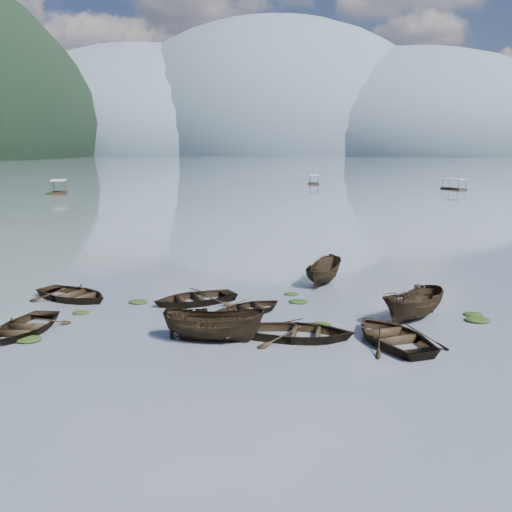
# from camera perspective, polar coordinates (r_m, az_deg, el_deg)

# --- Properties ---
(ground_plane) EXTENTS (2400.00, 2400.00, 0.00)m
(ground_plane) POSITION_cam_1_polar(r_m,az_deg,el_deg) (23.30, -3.00, -10.31)
(ground_plane) COLOR #515A66
(haze_mtn_a) EXTENTS (520.00, 520.00, 280.00)m
(haze_mtn_a) POSITION_cam_1_polar(r_m,az_deg,el_deg) (958.43, -10.36, 9.97)
(haze_mtn_a) COLOR #475666
(haze_mtn_a) RESTS_ON ground
(haze_mtn_b) EXTENTS (520.00, 520.00, 340.00)m
(haze_mtn_b) POSITION_cam_1_polar(r_m,az_deg,el_deg) (923.71, 1.84, 10.12)
(haze_mtn_b) COLOR #475666
(haze_mtn_b) RESTS_ON ground
(haze_mtn_c) EXTENTS (520.00, 520.00, 260.00)m
(haze_mtn_c) POSITION_cam_1_polar(r_m,az_deg,el_deg) (931.61, 14.39, 9.80)
(haze_mtn_c) COLOR #475666
(haze_mtn_c) RESTS_ON ground
(rowboat_0) EXTENTS (3.25, 4.54, 0.94)m
(rowboat_0) POSITION_cam_1_polar(r_m,az_deg,el_deg) (28.65, -22.09, -7.06)
(rowboat_0) COLOR black
(rowboat_0) RESTS_ON ground
(rowboat_1) EXTENTS (4.66, 4.69, 0.80)m
(rowboat_1) POSITION_cam_1_polar(r_m,az_deg,el_deg) (29.75, -0.45, -5.61)
(rowboat_1) COLOR black
(rowboat_1) RESTS_ON ground
(rowboat_2) EXTENTS (4.66, 1.96, 1.77)m
(rowboat_2) POSITION_cam_1_polar(r_m,az_deg,el_deg) (25.46, -4.25, -8.47)
(rowboat_2) COLOR black
(rowboat_2) RESTS_ON ground
(rowboat_3) EXTENTS (5.27, 5.98, 1.03)m
(rowboat_3) POSITION_cam_1_polar(r_m,az_deg,el_deg) (25.94, 13.49, -8.39)
(rowboat_3) COLOR black
(rowboat_3) RESTS_ON ground
(rowboat_4) EXTENTS (5.04, 3.75, 1.00)m
(rowboat_4) POSITION_cam_1_polar(r_m,az_deg,el_deg) (25.76, 4.40, -8.25)
(rowboat_4) COLOR black
(rowboat_4) RESTS_ON ground
(rowboat_5) EXTENTS (4.34, 4.65, 1.79)m
(rowboat_5) POSITION_cam_1_polar(r_m,az_deg,el_deg) (29.44, 15.44, -6.18)
(rowboat_5) COLOR black
(rowboat_5) RESTS_ON ground
(rowboat_6) EXTENTS (5.86, 5.24, 1.00)m
(rowboat_6) POSITION_cam_1_polar(r_m,az_deg,el_deg) (33.75, -17.78, -4.16)
(rowboat_6) COLOR black
(rowboat_6) RESTS_ON ground
(rowboat_7) EXTENTS (5.73, 5.34, 0.97)m
(rowboat_7) POSITION_cam_1_polar(r_m,az_deg,el_deg) (31.60, -6.17, -4.70)
(rowboat_7) COLOR black
(rowboat_7) RESTS_ON ground
(rowboat_8) EXTENTS (2.98, 4.78, 1.73)m
(rowboat_8) POSITION_cam_1_polar(r_m,az_deg,el_deg) (36.27, 6.71, -2.70)
(rowboat_8) COLOR black
(rowboat_8) RESTS_ON ground
(weed_clump_0) EXTENTS (1.19, 0.98, 0.26)m
(weed_clump_0) POSITION_cam_1_polar(r_m,az_deg,el_deg) (27.33, -21.81, -7.89)
(weed_clump_0) COLOR black
(weed_clump_0) RESTS_ON ground
(weed_clump_1) EXTENTS (1.08, 0.87, 0.24)m
(weed_clump_1) POSITION_cam_1_polar(r_m,az_deg,el_deg) (32.11, -11.70, -4.62)
(weed_clump_1) COLOR black
(weed_clump_1) RESTS_ON ground
(weed_clump_2) EXTENTS (1.03, 0.83, 0.22)m
(weed_clump_2) POSITION_cam_1_polar(r_m,az_deg,el_deg) (27.67, 6.47, -6.94)
(weed_clump_2) COLOR black
(weed_clump_2) RESTS_ON ground
(weed_clump_3) EXTENTS (0.84, 0.71, 0.19)m
(weed_clump_3) POSITION_cam_1_polar(r_m,az_deg,el_deg) (33.25, 3.57, -3.88)
(weed_clump_3) COLOR black
(weed_clump_3) RESTS_ON ground
(weed_clump_4) EXTENTS (1.26, 1.00, 0.26)m
(weed_clump_4) POSITION_cam_1_polar(r_m,az_deg,el_deg) (30.22, 21.28, -6.10)
(weed_clump_4) COLOR black
(weed_clump_4) RESTS_ON ground
(weed_clump_5) EXTENTS (0.90, 0.73, 0.19)m
(weed_clump_5) POSITION_cam_1_polar(r_m,az_deg,el_deg) (30.82, -17.10, -5.51)
(weed_clump_5) COLOR black
(weed_clump_5) RESTS_ON ground
(weed_clump_6) EXTENTS (1.05, 0.88, 0.22)m
(weed_clump_6) POSITION_cam_1_polar(r_m,az_deg,el_deg) (31.61, 4.24, -4.66)
(weed_clump_6) COLOR black
(weed_clump_6) RESTS_ON ground
(weed_clump_7) EXTENTS (0.99, 0.79, 0.22)m
(weed_clump_7) POSITION_cam_1_polar(r_m,az_deg,el_deg) (31.19, 20.90, -5.56)
(weed_clump_7) COLOR black
(weed_clump_7) RESTS_ON ground
(pontoon_left) EXTENTS (4.93, 7.15, 2.53)m
(pontoon_left) POSITION_cam_1_polar(r_m,az_deg,el_deg) (114.37, -19.05, 5.89)
(pontoon_left) COLOR black
(pontoon_left) RESTS_ON ground
(pontoon_centre) EXTENTS (2.66, 5.76, 2.16)m
(pontoon_centre) POSITION_cam_1_polar(r_m,az_deg,el_deg) (138.85, 5.81, 7.15)
(pontoon_centre) COLOR black
(pontoon_centre) RESTS_ON ground
(pontoon_right) EXTENTS (4.68, 5.97, 2.13)m
(pontoon_right) POSITION_cam_1_polar(r_m,az_deg,el_deg) (127.16, 19.16, 6.30)
(pontoon_right) COLOR black
(pontoon_right) RESTS_ON ground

